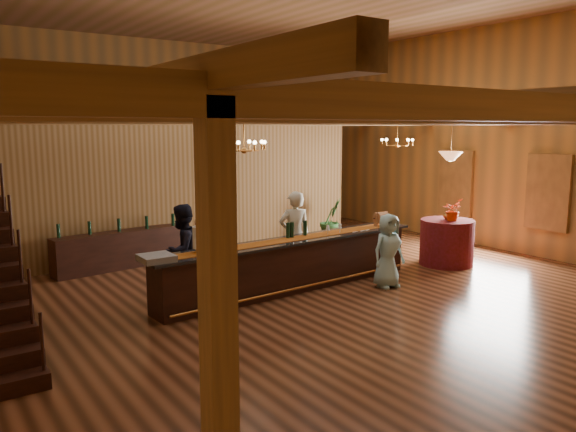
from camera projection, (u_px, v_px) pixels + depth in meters
floor at (295, 282)px, 11.02m from camera, size 14.00×14.00×0.00m
wall_back at (157, 137)px, 16.30m from camera, size 12.00×0.10×5.50m
wall_right at (492, 138)px, 13.94m from camera, size 0.10×14.00×5.50m
beam_grid at (280, 116)px, 10.93m from camera, size 11.90×13.90×0.39m
support_posts at (311, 205)px, 10.36m from camera, size 9.20×10.20×3.20m
partition_wall at (193, 190)px, 13.35m from camera, size 9.00×0.18×3.10m
window_right_front at (548, 192)px, 12.80m from camera, size 0.12×1.05×1.75m
window_right_back at (456, 183)px, 14.92m from camera, size 0.12×1.05×1.75m
backroom_boxes at (170, 220)px, 15.25m from camera, size 4.10×0.60×1.10m
tasting_bar at (291, 264)px, 10.45m from camera, size 5.79×1.11×0.97m
beverage_dispenser at (200, 236)px, 9.22m from camera, size 0.26×0.26×0.60m
glass_rack_tray at (156, 258)px, 8.68m from camera, size 0.50×0.50×0.10m
raffle_drum at (381, 218)px, 11.76m from camera, size 0.34×0.24×0.30m
bar_bottle_0 at (288, 231)px, 10.44m from camera, size 0.07×0.07×0.30m
bar_bottle_1 at (292, 230)px, 10.50m from camera, size 0.07×0.07×0.30m
bar_bottle_2 at (305, 228)px, 10.70m from camera, size 0.07×0.07×0.30m
backbar_shelf at (120, 250)px, 12.09m from camera, size 2.90×0.83×0.81m
round_table at (447, 242)px, 12.39m from camera, size 1.16×1.16×1.01m
chandelier_left at (244, 145)px, 10.21m from camera, size 0.80×0.80×0.66m
chandelier_right at (397, 142)px, 14.23m from camera, size 0.80×0.80×0.70m
pendant_lamp at (451, 156)px, 12.09m from camera, size 0.52×0.52×0.90m
bartender at (295, 235)px, 11.20m from camera, size 0.74×0.60×1.77m
staff_second at (182, 251)px, 10.02m from camera, size 1.01×0.94×1.67m
guest at (388, 251)px, 10.60m from camera, size 0.71×0.48×1.41m
floor_plant at (331, 220)px, 14.85m from camera, size 0.77×0.68×1.18m
table_flowers at (452, 210)px, 12.14m from camera, size 0.54×0.51×0.49m
table_vase at (448, 213)px, 12.35m from camera, size 0.20×0.20×0.30m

